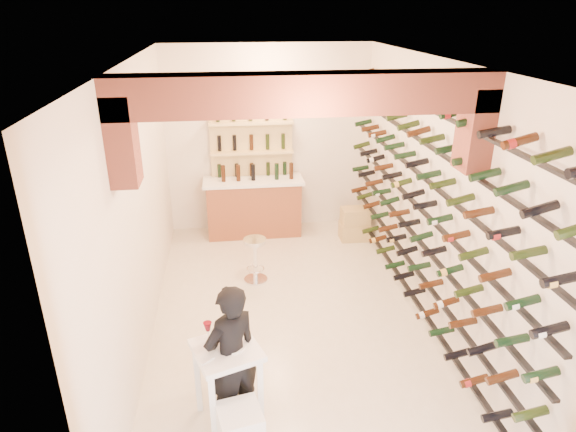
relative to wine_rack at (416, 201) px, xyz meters
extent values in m
plane|color=beige|center=(-1.53, 0.00, -1.55)|extent=(6.00, 6.00, 0.00)
cube|color=silver|center=(-1.53, 3.00, 0.05)|extent=(3.50, 0.02, 3.20)
cube|color=silver|center=(-1.53, -3.00, 0.05)|extent=(3.50, 0.02, 3.20)
cube|color=silver|center=(-3.28, 0.00, 0.05)|extent=(0.02, 6.00, 3.20)
cube|color=silver|center=(0.22, 0.00, 0.05)|extent=(0.02, 6.00, 3.20)
cube|color=#AA693C|center=(-1.53, 0.00, 1.65)|extent=(3.50, 6.00, 0.02)
cube|color=#A24D38|center=(-1.53, -1.00, 1.47)|extent=(3.50, 0.35, 0.36)
cube|color=#A24D38|center=(-3.16, -1.00, 1.10)|extent=(0.24, 0.35, 0.80)
cube|color=#A24D38|center=(0.10, -1.00, 1.10)|extent=(0.24, 0.35, 0.80)
cube|color=black|center=(0.06, 0.00, -1.30)|extent=(0.06, 5.70, 0.03)
cube|color=black|center=(0.06, 0.00, -0.90)|extent=(0.06, 5.70, 0.03)
cube|color=black|center=(0.06, 0.00, -0.50)|extent=(0.06, 5.70, 0.03)
cube|color=black|center=(0.06, 0.00, -0.10)|extent=(0.06, 5.70, 0.03)
cube|color=black|center=(0.06, 0.00, 0.30)|extent=(0.06, 5.70, 0.03)
cube|color=black|center=(0.06, 0.00, 0.70)|extent=(0.06, 5.70, 0.03)
cube|color=black|center=(0.06, 0.00, 1.10)|extent=(0.06, 5.70, 0.03)
cube|color=brown|center=(-1.83, 2.65, -1.07)|extent=(1.60, 0.55, 0.96)
cube|color=white|center=(-1.83, 2.65, -0.56)|extent=(1.70, 0.62, 0.05)
cube|color=#DBBF7B|center=(-1.83, 2.92, -0.55)|extent=(1.40, 0.10, 2.00)
cube|color=#DBBF7B|center=(-1.83, 2.82, -1.10)|extent=(1.40, 0.28, 0.04)
cube|color=#DBBF7B|center=(-1.83, 2.82, -0.60)|extent=(1.40, 0.28, 0.04)
cube|color=#DBBF7B|center=(-1.83, 2.82, -0.10)|extent=(1.40, 0.28, 0.04)
cube|color=#DBBF7B|center=(-1.83, 2.82, 0.40)|extent=(1.40, 0.28, 0.04)
cube|color=brown|center=(-1.83, 2.97, 0.90)|extent=(0.70, 0.04, 0.55)
cube|color=#99998C|center=(-1.83, 2.94, 0.90)|extent=(0.60, 0.01, 0.45)
cube|color=white|center=(-2.35, -1.63, -0.74)|extent=(0.73, 0.73, 0.06)
cube|color=white|center=(-2.49, -1.92, -1.16)|extent=(0.06, 0.06, 0.78)
cube|color=white|center=(-2.05, -1.77, -1.16)|extent=(0.06, 0.06, 0.78)
cube|color=white|center=(-2.65, -1.49, -1.16)|extent=(0.06, 0.06, 0.78)
cube|color=white|center=(-2.21, -1.33, -1.16)|extent=(0.06, 0.06, 0.78)
cylinder|color=white|center=(-2.29, -1.61, -0.71)|extent=(0.27, 0.27, 0.02)
cylinder|color=#BF7266|center=(-2.29, -1.61, -0.69)|extent=(0.20, 0.20, 0.02)
cube|color=white|center=(-2.55, -1.76, -0.71)|extent=(0.19, 0.19, 0.02)
cylinder|color=white|center=(-2.52, -1.46, -0.71)|extent=(0.08, 0.08, 0.00)
cylinder|color=white|center=(-2.52, -1.46, -0.66)|extent=(0.01, 0.01, 0.10)
cone|color=#5D0713|center=(-2.52, -1.46, -0.58)|extent=(0.08, 0.08, 0.09)
cube|color=white|center=(-2.26, -2.05, -1.31)|extent=(0.44, 0.44, 0.47)
imported|color=black|center=(-2.31, -1.66, -0.80)|extent=(0.65, 0.59, 1.50)
cylinder|color=silver|center=(-1.92, 0.99, -1.54)|extent=(0.35, 0.35, 0.03)
cylinder|color=silver|center=(-1.92, 0.99, -1.23)|extent=(0.07, 0.07, 0.61)
cylinder|color=silver|center=(-1.92, 0.99, -0.91)|extent=(0.33, 0.33, 0.06)
torus|color=silver|center=(-1.92, 0.99, -1.36)|extent=(0.26, 0.26, 0.02)
cube|color=tan|center=(-0.13, 2.20, -1.40)|extent=(0.50, 0.35, 0.30)
cube|color=tan|center=(-0.13, 2.20, -1.12)|extent=(0.47, 0.32, 0.27)
camera|label=1|loc=(-2.26, -5.40, 2.18)|focal=30.98mm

